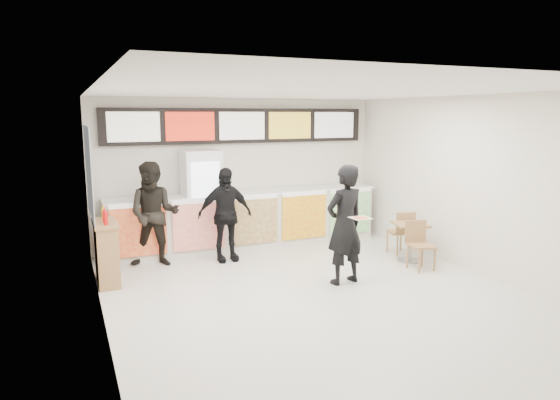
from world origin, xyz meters
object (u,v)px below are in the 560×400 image
drinks_fridge (202,202)px  cafe_table (410,235)px  service_counter (248,219)px  condiment_ledge (107,252)px  customer_left (154,214)px  customer_main (345,225)px  customer_mid (225,215)px

drinks_fridge → cafe_table: 4.00m
drinks_fridge → service_counter: bearing=-1.0°
cafe_table → drinks_fridge: bearing=163.1°
condiment_ledge → drinks_fridge: bearing=32.8°
customer_left → service_counter: bearing=35.5°
service_counter → condiment_ledge: size_ratio=4.65×
customer_main → customer_mid: (-1.36, 1.96, -0.09)m
service_counter → customer_main: size_ratio=2.91×
customer_main → condiment_ledge: (-3.48, 1.51, -0.44)m
drinks_fridge → customer_mid: bearing=-73.4°
customer_main → condiment_ledge: bearing=-33.7°
drinks_fridge → condiment_ledge: 2.29m
customer_main → customer_left: (-2.60, 2.16, -0.02)m
drinks_fridge → customer_left: drinks_fridge is taller
condiment_ledge → customer_mid: bearing=12.1°
customer_main → condiment_ledge: size_ratio=1.60×
customer_left → condiment_ledge: size_ratio=1.56×
customer_mid → condiment_ledge: customer_mid is taller
customer_main → condiment_ledge: customer_main is taller
cafe_table → customer_mid: bearing=171.8°
service_counter → customer_left: size_ratio=2.98×
service_counter → condiment_ledge: 3.06m
drinks_fridge → customer_main: bearing=-59.7°
service_counter → drinks_fridge: drinks_fridge is taller
customer_mid → drinks_fridge: bearing=105.4°
service_counter → drinks_fridge: bearing=179.0°
drinks_fridge → condiment_ledge: drinks_fridge is taller
customer_main → customer_left: bearing=-49.9°
drinks_fridge → cafe_table: size_ratio=1.33×
drinks_fridge → customer_left: 1.16m
condiment_ledge → customer_left: bearing=36.8°
service_counter → customer_mid: 1.07m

